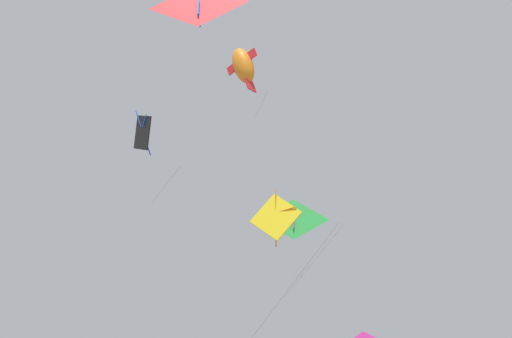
% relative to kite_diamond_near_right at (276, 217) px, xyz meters
% --- Properties ---
extents(kite_diamond_near_right, '(3.75, 2.07, 9.14)m').
position_rel_kite_diamond_near_right_xyz_m(kite_diamond_near_right, '(0.00, 0.00, 0.00)').
color(kite_diamond_near_right, yellow).
extents(kite_delta_highest, '(4.14, 3.04, 9.03)m').
position_rel_kite_diamond_near_right_xyz_m(kite_delta_highest, '(-3.63, -10.05, 10.93)').
color(kite_delta_highest, green).
extents(kite_diamond_near_left, '(2.30, 2.05, 6.49)m').
position_rel_kite_diamond_near_right_xyz_m(kite_diamond_near_left, '(5.65, -0.60, 4.59)').
color(kite_diamond_near_left, black).
extents(kite_fish_mid_left, '(2.11, 1.68, 5.39)m').
position_rel_kite_diamond_near_right_xyz_m(kite_fish_mid_left, '(1.71, 1.47, 8.05)').
color(kite_fish_mid_left, orange).
extents(kite_delta_low_drifter, '(3.40, 1.47, 2.16)m').
position_rel_kite_diamond_near_right_xyz_m(kite_delta_low_drifter, '(4.05, 2.21, 11.22)').
color(kite_delta_low_drifter, red).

